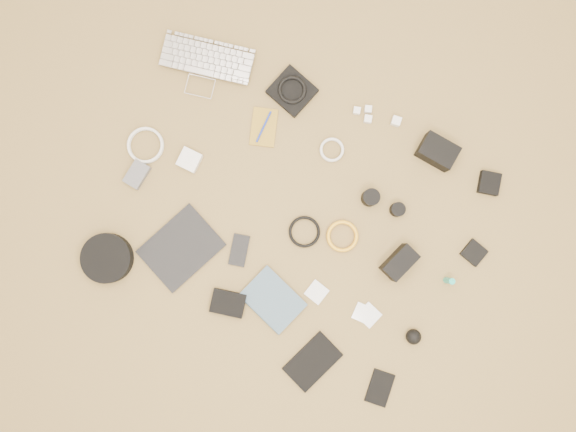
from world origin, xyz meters
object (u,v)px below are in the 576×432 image
at_px(dslr_camera, 437,152).
at_px(phone, 239,250).
at_px(paperback, 258,315).
at_px(headphone_case, 107,258).
at_px(laptop, 204,71).
at_px(tablet, 181,248).

bearing_deg(dslr_camera, phone, -123.88).
bearing_deg(paperback, headphone_case, 113.34).
distance_m(laptop, phone, 0.70).
xyz_separation_m(tablet, phone, (0.20, 0.09, -0.00)).
bearing_deg(headphone_case, laptop, 90.14).
bearing_deg(tablet, dslr_camera, 68.39).
distance_m(dslr_camera, phone, 0.84).
relative_size(dslr_camera, headphone_case, 0.73).
bearing_deg(paperback, laptop, 56.71).
height_order(tablet, phone, tablet).
relative_size(laptop, dslr_camera, 2.58).
distance_m(phone, paperback, 0.26).
distance_m(headphone_case, paperback, 0.61).
bearing_deg(dslr_camera, paperback, -107.95).
distance_m(laptop, tablet, 0.69).
distance_m(tablet, paperback, 0.39).
xyz_separation_m(laptop, headphone_case, (0.00, -0.81, 0.01)).
height_order(laptop, dslr_camera, dslr_camera).
relative_size(laptop, paperback, 1.66).
xyz_separation_m(phone, headphone_case, (-0.43, -0.25, 0.02)).
distance_m(laptop, dslr_camera, 0.95).
relative_size(dslr_camera, paperback, 0.64).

